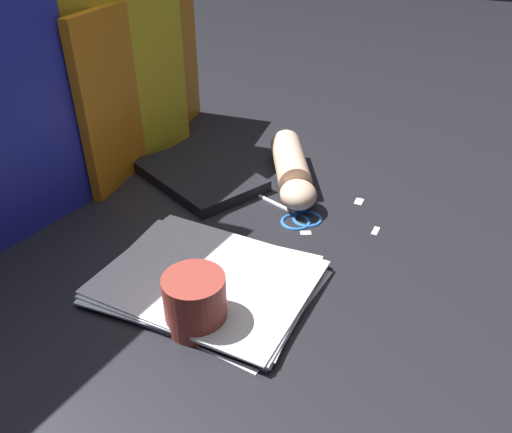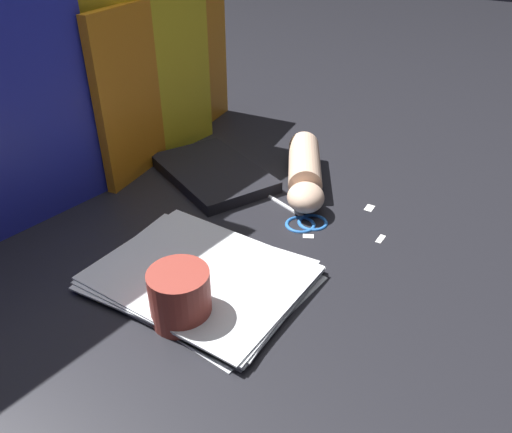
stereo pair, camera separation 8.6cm
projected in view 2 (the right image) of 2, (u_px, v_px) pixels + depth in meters
The scene contains 11 objects.
ground_plane at pixel (249, 254), 0.87m from camera, with size 6.00×6.00×0.00m, color black.
backdrop_panel_center at pixel (57, 81), 0.92m from camera, with size 0.81×0.06×0.48m.
backdrop_panel_right at pixel (171, 75), 1.16m from camera, with size 0.53×0.12×0.35m.
paper_stack at pixel (201, 276), 0.80m from camera, with size 0.28×0.34×0.02m.
book_closed at pixel (213, 173), 1.10m from camera, with size 0.27×0.33×0.02m.
scissors at pixel (303, 217), 0.96m from camera, with size 0.15×0.16×0.01m.
hand_forearm at pixel (305, 172), 1.05m from camera, with size 0.28×0.20×0.07m.
paper_scrap_near at pixel (308, 236), 0.91m from camera, with size 0.02×0.02×0.00m.
paper_scrap_mid at pixel (369, 208), 1.00m from camera, with size 0.03×0.02×0.00m.
paper_scrap_far at pixel (381, 239), 0.90m from camera, with size 0.03×0.01×0.00m.
mug at pixel (180, 296), 0.71m from camera, with size 0.09×0.09×0.08m.
Camera 2 is at (-0.57, -0.40, 0.52)m, focal length 35.00 mm.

